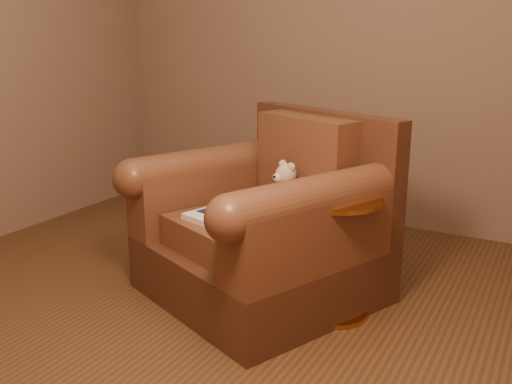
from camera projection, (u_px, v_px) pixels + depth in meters
The scene contains 5 objects.
floor at pixel (201, 324), 2.88m from camera, with size 4.00×4.00×0.00m, color #53341C.
armchair at pixel (268, 227), 3.14m from camera, with size 1.43×1.40×1.00m.
teddy_bear at pixel (282, 191), 3.14m from camera, with size 0.20×0.23×0.27m.
guidebook at pixel (224, 220), 2.93m from camera, with size 0.46×0.35×0.03m.
side_table at pixel (335, 253), 2.89m from camera, with size 0.45×0.45×0.63m.
Camera 1 is at (1.49, -2.14, 1.41)m, focal length 40.00 mm.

